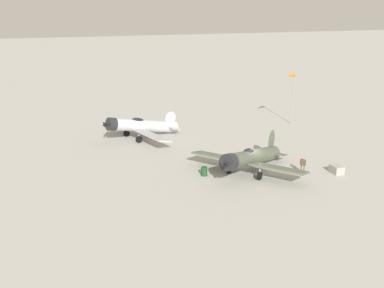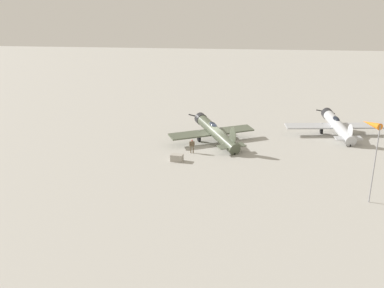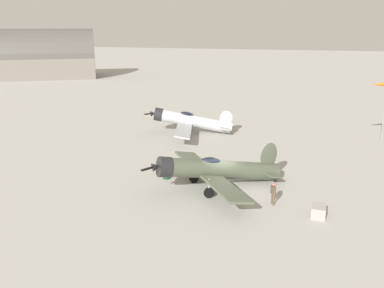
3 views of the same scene
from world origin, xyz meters
The scene contains 7 objects.
ground_plane centered at (0.00, 0.00, 0.00)m, with size 400.00×400.00×0.00m, color #A8A59E.
airplane_foreground centered at (-0.30, 0.41, 1.51)m, with size 10.45×9.70×3.40m.
airplane_mid_apron centered at (15.33, 7.13, 1.52)m, with size 13.53×9.93×3.11m.
ground_crew_mechanic centered at (-2.24, -4.16, 1.00)m, with size 0.57×0.41×1.65m.
equipment_crate centered at (-3.27, -7.27, 0.38)m, with size 1.34×0.96×0.76m.
fuel_drum centered at (0.49, 4.83, 0.43)m, with size 0.62×0.62×0.86m.
windsock_mast centered at (14.93, -12.92, 6.32)m, with size 1.46×2.03×6.92m.
Camera 2 is at (6.99, -45.93, 14.47)m, focal length 35.72 mm.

